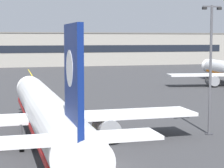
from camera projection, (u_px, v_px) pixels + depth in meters
ground_plane at (104, 166)px, 36.29m from camera, size 400.00×400.00×0.00m
taxiway_centreline at (53, 110)px, 64.96m from camera, size 8.93×179.81×0.01m
airliner_foreground at (46, 112)px, 43.06m from camera, size 32.06×41.44×11.65m
apron_lamp_post at (211, 68)px, 47.54m from camera, size 2.24×0.90×14.35m
safety_cone_by_nose_gear at (46, 115)px, 59.44m from camera, size 0.44×0.44×0.55m
terminal_building at (33, 49)px, 169.02m from camera, size 164.74×12.40×13.32m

